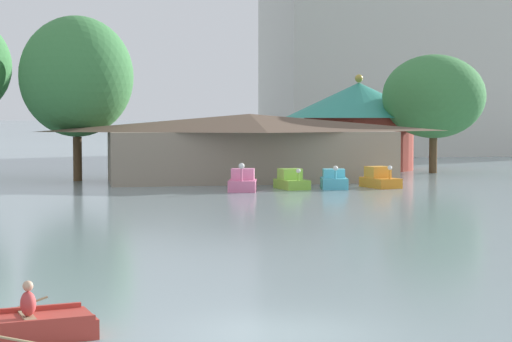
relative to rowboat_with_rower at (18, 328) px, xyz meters
The scene contains 11 objects.
ground_plane 5.44m from the rowboat_with_rower, ahead, with size 2000.00×2000.00×0.00m, color gray.
rowboat_with_rower is the anchor object (origin of this frame).
pedal_boat_pink 36.96m from the rowboat_with_rower, 72.72° to the left, with size 2.18×2.78×1.76m.
pedal_boat_lime 38.96m from the rowboat_with_rower, 68.52° to the left, with size 1.92×2.73×1.33m.
pedal_boat_cyan 39.63m from the rowboat_with_rower, 64.71° to the left, with size 1.99×2.57×1.51m.
pedal_boat_orange 41.43m from the rowboat_with_rower, 61.01° to the left, with size 2.16×3.01×1.47m.
boathouse 45.44m from the rowboat_with_rower, 73.42° to the left, with size 21.08×8.98×4.73m.
green_roof_pavilion 60.59m from the rowboat_with_rower, 65.97° to the left, with size 12.77×12.77×8.13m.
shoreline_tree_mid 46.59m from the rowboat_with_rower, 88.70° to the left, with size 7.97×7.97×11.59m.
shoreline_tree_right 57.74m from the rowboat_with_rower, 59.57° to the left, with size 8.21×8.21×9.49m.
background_building_block 97.47m from the rowboat_with_rower, 63.02° to the left, with size 40.58×20.27×28.63m.
Camera 1 is at (-4.08, -18.22, 4.55)m, focal length 63.27 mm.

